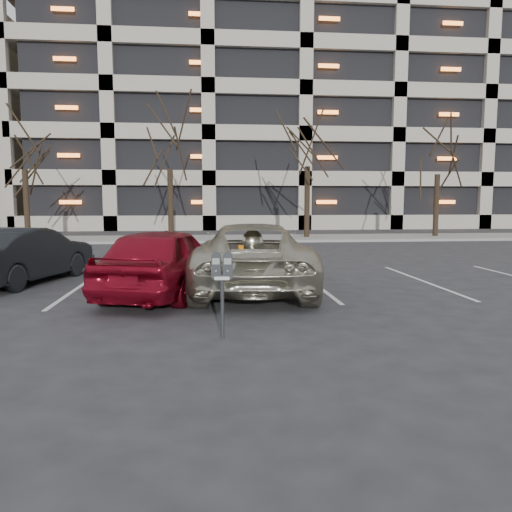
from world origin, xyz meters
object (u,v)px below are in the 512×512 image
object	(u,v)px
tree_a	(22,125)
suv_silver	(252,257)
tree_d	(439,135)
parking_meter	(222,274)
tree_c	(308,121)
car_dark	(25,255)
car_red	(164,261)
tree_b	(169,125)

from	to	relation	value
tree_a	suv_silver	world-z (taller)	tree_a
tree_d	parking_meter	size ratio (longest dim) A/B	6.02
tree_a	tree_d	xyz separation A→B (m)	(21.00, 0.00, -0.22)
tree_c	tree_a	bearing A→B (deg)	180.00
suv_silver	car_dark	distance (m)	5.70
tree_a	car_dark	world-z (taller)	tree_a
parking_meter	suv_silver	distance (m)	4.02
car_red	parking_meter	bearing A→B (deg)	123.06
tree_a	parking_meter	xyz separation A→B (m)	(9.01, -18.37, -4.70)
tree_d	tree_b	bearing A→B (deg)	180.00
parking_meter	car_red	size ratio (longest dim) A/B	0.29
tree_b	suv_silver	world-z (taller)	tree_b
tree_a	car_dark	distance (m)	14.49
tree_d	suv_silver	world-z (taller)	tree_d
tree_b	tree_c	world-z (taller)	tree_c
tree_a	tree_b	size ratio (longest dim) A/B	0.98
tree_c	suv_silver	bearing A→B (deg)	-106.18
tree_a	suv_silver	distance (m)	18.13
car_dark	tree_b	bearing A→B (deg)	-85.43
tree_a	suv_silver	bearing A→B (deg)	-55.81
tree_d	car_red	bearing A→B (deg)	-131.32
tree_d	parking_meter	xyz separation A→B (m)	(-11.99, -18.37, -4.48)
tree_a	tree_b	world-z (taller)	tree_b
tree_d	car_red	size ratio (longest dim) A/B	1.72
tree_c	tree_d	distance (m)	7.03
tree_a	car_dark	bearing A→B (deg)	-71.47
tree_c	parking_meter	distance (m)	19.71
suv_silver	car_dark	size ratio (longest dim) A/B	1.35
car_dark	tree_a	bearing A→B (deg)	-55.19
tree_d	suv_silver	bearing A→B (deg)	-127.77
parking_meter	tree_c	bearing A→B (deg)	79.64
suv_silver	car_red	xyz separation A→B (m)	(-1.94, -0.49, -0.01)
tree_d	car_dark	size ratio (longest dim) A/B	1.81
tree_b	suv_silver	distance (m)	15.54
tree_a	car_red	bearing A→B (deg)	-62.19
tree_b	car_red	bearing A→B (deg)	-86.65
suv_silver	car_red	distance (m)	2.00
tree_b	car_red	xyz separation A→B (m)	(0.87, -14.93, -5.02)
car_red	car_dark	size ratio (longest dim) A/B	1.05
suv_silver	car_red	world-z (taller)	suv_silver
car_dark	tree_d	bearing A→B (deg)	-125.99
tree_b	tree_c	size ratio (longest dim) A/B	0.96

